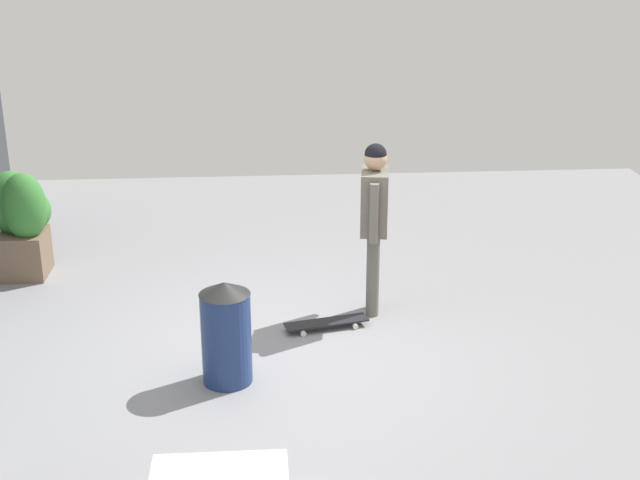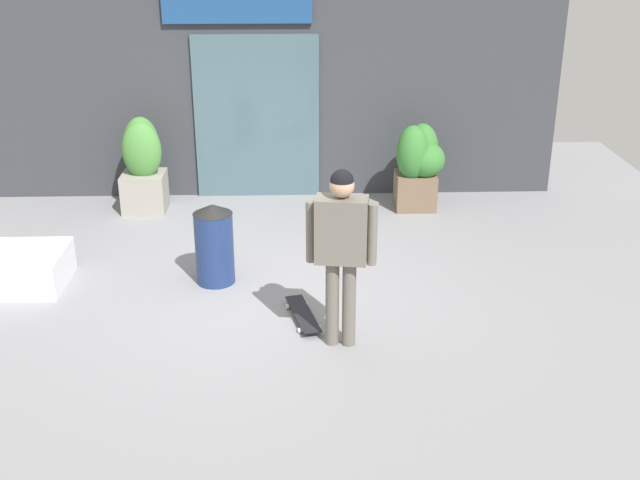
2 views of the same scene
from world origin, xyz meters
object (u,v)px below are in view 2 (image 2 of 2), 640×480
object	(u,v)px
planter_box_right	(419,162)
trash_bin	(214,244)
skateboarder	(341,239)
planter_box_left	(143,162)
skateboard	(303,314)

from	to	relation	value
planter_box_right	trash_bin	bearing A→B (deg)	-138.34
skateboarder	trash_bin	xyz separation A→B (m)	(-1.33, 1.44, -0.63)
planter_box_right	trash_bin	world-z (taller)	planter_box_right
planter_box_left	planter_box_right	xyz separation A→B (m)	(3.82, -0.08, -0.02)
trash_bin	planter_box_right	bearing A→B (deg)	41.66
skateboarder	planter_box_left	bearing A→B (deg)	41.82
skateboard	trash_bin	world-z (taller)	trash_bin
skateboarder	planter_box_left	xyz separation A→B (m)	(-2.52, 3.85, -0.40)
planter_box_right	skateboarder	bearing A→B (deg)	-108.98
skateboard	planter_box_left	size ratio (longest dim) A/B	0.65
skateboarder	skateboard	bearing A→B (deg)	44.19
planter_box_right	planter_box_left	bearing A→B (deg)	178.84
skateboard	trash_bin	distance (m)	1.41
skateboarder	planter_box_right	world-z (taller)	skateboarder
skateboard	planter_box_right	size ratio (longest dim) A/B	0.70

